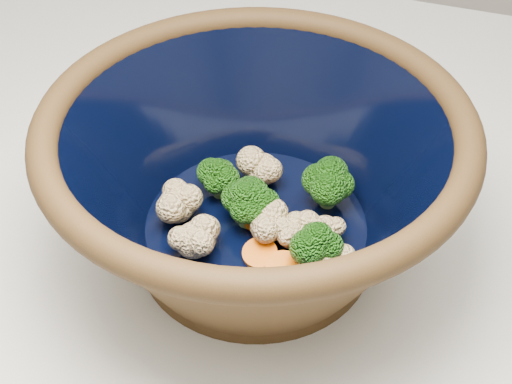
# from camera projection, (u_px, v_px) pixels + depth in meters

# --- Properties ---
(mixing_bowl) EXTENTS (0.37, 0.37, 0.16)m
(mixing_bowl) POSITION_uv_depth(u_px,v_px,m) (256.00, 179.00, 0.62)
(mixing_bowl) COLOR black
(mixing_bowl) RESTS_ON counter
(vegetable_pile) EXTENTS (0.18, 0.14, 0.06)m
(vegetable_pile) POSITION_uv_depth(u_px,v_px,m) (267.00, 208.00, 0.64)
(vegetable_pile) COLOR #608442
(vegetable_pile) RESTS_ON mixing_bowl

